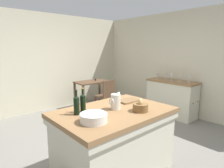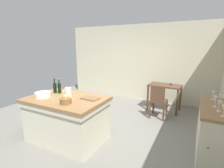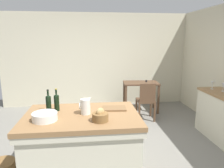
{
  "view_description": "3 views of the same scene",
  "coord_description": "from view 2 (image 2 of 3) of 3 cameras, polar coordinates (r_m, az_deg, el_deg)",
  "views": [
    {
      "loc": [
        -1.99,
        -2.52,
        1.69
      ],
      "look_at": [
        0.43,
        0.23,
        1.01
      ],
      "focal_mm": 30.91,
      "sensor_mm": 36.0,
      "label": 1
    },
    {
      "loc": [
        1.89,
        -3.07,
        1.87
      ],
      "look_at": [
        0.19,
        0.26,
        1.02
      ],
      "focal_mm": 26.8,
      "sensor_mm": 36.0,
      "label": 2
    },
    {
      "loc": [
        -0.24,
        -3.37,
        1.86
      ],
      "look_at": [
        0.2,
        0.52,
        1.03
      ],
      "focal_mm": 33.39,
      "sensor_mm": 36.0,
      "label": 3
    }
  ],
  "objects": [
    {
      "name": "wine_bottle_amber",
      "position": [
        3.82,
        -18.9,
        -1.02
      ],
      "size": [
        0.07,
        0.07,
        0.31
      ],
      "color": "black",
      "rests_on": "island_table"
    },
    {
      "name": "wine_glass_middle",
      "position": [
        3.22,
        31.86,
        -4.45
      ],
      "size": [
        0.07,
        0.07,
        0.19
      ],
      "color": "white",
      "rests_on": "side_cabinet"
    },
    {
      "name": "island_table",
      "position": [
        3.56,
        -15.06,
        -10.84
      ],
      "size": [
        1.54,
        1.04,
        0.88
      ],
      "color": "olive",
      "rests_on": "ground"
    },
    {
      "name": "wooden_chair",
      "position": [
        4.55,
        15.5,
        -5.38
      ],
      "size": [
        0.42,
        0.42,
        0.91
      ],
      "color": "#513826",
      "rests_on": "ground"
    },
    {
      "name": "wine_glass_far_right",
      "position": [
        3.64,
        31.29,
        -2.87
      ],
      "size": [
        0.07,
        0.07,
        0.16
      ],
      "color": "white",
      "rests_on": "side_cabinet"
    },
    {
      "name": "writing_desk",
      "position": [
        5.13,
        17.53,
        -1.66
      ],
      "size": [
        0.94,
        0.62,
        0.83
      ],
      "color": "#513826",
      "rests_on": "ground"
    },
    {
      "name": "side_cabinet",
      "position": [
        3.43,
        31.48,
        -13.73
      ],
      "size": [
        0.52,
        1.25,
        0.9
      ],
      "color": "olive",
      "rests_on": "ground"
    },
    {
      "name": "wine_bottle_dark",
      "position": [
        3.76,
        -17.51,
        -1.1
      ],
      "size": [
        0.07,
        0.07,
        0.32
      ],
      "color": "black",
      "rests_on": "island_table"
    },
    {
      "name": "pitcher",
      "position": [
        3.37,
        -14.71,
        -2.9
      ],
      "size": [
        0.17,
        0.13,
        0.25
      ],
      "color": "silver",
      "rests_on": "island_table"
    },
    {
      "name": "wine_glass_left",
      "position": [
        3.04,
        32.79,
        -5.8
      ],
      "size": [
        0.07,
        0.07,
        0.17
      ],
      "color": "white",
      "rests_on": "side_cabinet"
    },
    {
      "name": "wine_glass_right",
      "position": [
        3.46,
        33.13,
        -3.82
      ],
      "size": [
        0.07,
        0.07,
        0.16
      ],
      "color": "white",
      "rests_on": "side_cabinet"
    },
    {
      "name": "wall_back",
      "position": [
        6.01,
        8.71,
        7.15
      ],
      "size": [
        5.32,
        0.12,
        2.6
      ],
      "primitive_type": "cube",
      "color": "beige",
      "rests_on": "ground"
    },
    {
      "name": "cutting_board",
      "position": [
        3.26,
        -7.46,
        -4.84
      ],
      "size": [
        0.35,
        0.24,
        0.02
      ],
      "primitive_type": "cube",
      "rotation": [
        0.0,
        0.0,
        -0.06
      ],
      "color": "brown",
      "rests_on": "island_table"
    },
    {
      "name": "wicker_hamper",
      "position": [
        4.41,
        -25.81,
        -11.76
      ],
      "size": [
        0.33,
        0.33,
        0.28
      ],
      "primitive_type": "cylinder",
      "color": "brown",
      "rests_on": "ground"
    },
    {
      "name": "ground_plane",
      "position": [
        4.07,
        -4.14,
        -14.69
      ],
      "size": [
        6.76,
        6.76,
        0.0
      ],
      "primitive_type": "plane",
      "color": "slate"
    },
    {
      "name": "wash_bowl",
      "position": [
        3.61,
        -22.49,
        -3.35
      ],
      "size": [
        0.31,
        0.31,
        0.1
      ],
      "primitive_type": "cylinder",
      "color": "silver",
      "rests_on": "island_table"
    },
    {
      "name": "wine_glass_far_left",
      "position": [
        2.85,
        33.93,
        -7.01
      ],
      "size": [
        0.07,
        0.07,
        0.17
      ],
      "color": "white",
      "rests_on": "side_cabinet"
    },
    {
      "name": "bread_basket",
      "position": [
        3.06,
        -15.53,
        -5.4
      ],
      "size": [
        0.2,
        0.2,
        0.17
      ],
      "color": "brown",
      "rests_on": "island_table"
    }
  ]
}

